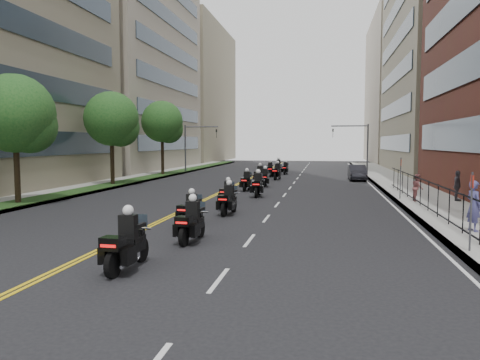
% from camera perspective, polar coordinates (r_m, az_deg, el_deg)
% --- Properties ---
extents(ground, '(160.00, 160.00, 0.00)m').
position_cam_1_polar(ground, '(13.47, -16.24, -10.94)').
color(ground, black).
rests_on(ground, ground).
extents(sidewalk_right, '(4.00, 90.00, 0.15)m').
position_cam_1_polar(sidewalk_right, '(37.26, 19.74, -1.04)').
color(sidewalk_right, gray).
rests_on(sidewalk_right, ground).
extents(sidewalk_left, '(4.00, 90.00, 0.15)m').
position_cam_1_polar(sidewalk_left, '(40.86, -15.66, -0.47)').
color(sidewalk_left, gray).
rests_on(sidewalk_left, ground).
extents(grass_strip, '(2.00, 90.00, 0.04)m').
position_cam_1_polar(grass_strip, '(40.51, -14.64, -0.35)').
color(grass_strip, '#1B3714').
rests_on(grass_strip, sidewalk_left).
extents(building_right_tan, '(15.11, 28.00, 30.00)m').
position_cam_1_polar(building_right_tan, '(62.65, 25.44, 14.69)').
color(building_right_tan, gray).
rests_on(building_right_tan, ground).
extents(building_right_far, '(15.00, 28.00, 26.00)m').
position_cam_1_polar(building_right_far, '(91.43, 20.44, 10.24)').
color(building_right_far, gray).
rests_on(building_right_far, ground).
extents(building_left_mid, '(16.11, 28.00, 34.00)m').
position_cam_1_polar(building_left_mid, '(67.13, -15.02, 16.00)').
color(building_left_mid, gray).
rests_on(building_left_mid, ground).
extents(building_left_far, '(16.00, 28.00, 26.00)m').
position_cam_1_polar(building_left_far, '(94.29, -7.04, 10.31)').
color(building_left_far, gray).
rests_on(building_left_far, ground).
extents(iron_fence, '(0.05, 28.00, 1.50)m').
position_cam_1_polar(iron_fence, '(24.28, 22.46, -2.04)').
color(iron_fence, black).
rests_on(iron_fence, sidewalk_right).
extents(street_trees, '(4.40, 38.40, 7.98)m').
position_cam_1_polar(street_trees, '(34.64, -19.07, 6.95)').
color(street_trees, '#312416').
rests_on(street_trees, ground).
extents(traffic_signal_right, '(4.09, 0.20, 5.60)m').
position_cam_1_polar(traffic_signal_right, '(53.71, 14.28, 4.61)').
color(traffic_signal_right, '#3F3F44').
rests_on(traffic_signal_right, ground).
extents(traffic_signal_left, '(4.09, 0.20, 5.60)m').
position_cam_1_polar(traffic_signal_left, '(55.76, -5.74, 4.72)').
color(traffic_signal_left, '#3F3F44').
rests_on(traffic_signal_left, ground).
extents(motorcycle_0, '(0.59, 2.48, 1.83)m').
position_cam_1_polar(motorcycle_0, '(13.50, -13.70, -7.70)').
color(motorcycle_0, black).
rests_on(motorcycle_0, ground).
extents(motorcycle_1, '(0.62, 2.34, 1.73)m').
position_cam_1_polar(motorcycle_1, '(16.86, -5.93, -5.27)').
color(motorcycle_1, black).
rests_on(motorcycle_1, ground).
extents(motorcycle_2, '(0.67, 2.17, 1.60)m').
position_cam_1_polar(motorcycle_2, '(20.14, -6.05, -3.79)').
color(motorcycle_2, black).
rests_on(motorcycle_2, ground).
extents(motorcycle_3, '(0.63, 2.33, 1.72)m').
position_cam_1_polar(motorcycle_3, '(23.17, -1.42, -2.55)').
color(motorcycle_3, black).
rests_on(motorcycle_3, ground).
extents(motorcycle_4, '(0.57, 2.09, 1.54)m').
position_cam_1_polar(motorcycle_4, '(27.25, -1.53, -1.62)').
color(motorcycle_4, black).
rests_on(motorcycle_4, ground).
extents(motorcycle_5, '(0.57, 2.45, 1.81)m').
position_cam_1_polar(motorcycle_5, '(30.75, 2.20, -0.72)').
color(motorcycle_5, black).
rests_on(motorcycle_5, ground).
extents(motorcycle_6, '(0.54, 2.25, 1.66)m').
position_cam_1_polar(motorcycle_6, '(34.56, 0.81, -0.22)').
color(motorcycle_6, black).
rests_on(motorcycle_6, ground).
extents(motorcycle_7, '(0.53, 2.28, 1.68)m').
position_cam_1_polar(motorcycle_7, '(37.73, 3.06, 0.19)').
color(motorcycle_7, black).
rests_on(motorcycle_7, ground).
extents(motorcycle_8, '(0.69, 2.35, 1.73)m').
position_cam_1_polar(motorcycle_8, '(41.46, 2.41, 0.62)').
color(motorcycle_8, black).
rests_on(motorcycle_8, ground).
extents(motorcycle_9, '(0.75, 2.46, 1.82)m').
position_cam_1_polar(motorcycle_9, '(44.86, 4.55, 0.95)').
color(motorcycle_9, black).
rests_on(motorcycle_9, ground).
extents(motorcycle_10, '(0.67, 2.37, 1.75)m').
position_cam_1_polar(motorcycle_10, '(48.43, 3.70, 1.20)').
color(motorcycle_10, black).
rests_on(motorcycle_10, ground).
extents(motorcycle_11, '(0.56, 2.15, 1.59)m').
position_cam_1_polar(motorcycle_11, '(52.43, 5.57, 1.37)').
color(motorcycle_11, black).
rests_on(motorcycle_11, ground).
extents(motorcycle_12, '(0.61, 2.43, 1.79)m').
position_cam_1_polar(motorcycle_12, '(55.92, 4.71, 1.66)').
color(motorcycle_12, black).
rests_on(motorcycle_12, ground).
extents(parked_sedan, '(1.61, 4.43, 1.45)m').
position_cam_1_polar(parked_sedan, '(45.38, 14.10, 0.88)').
color(parked_sedan, black).
rests_on(parked_sedan, ground).
extents(pedestrian_a, '(0.69, 0.84, 1.96)m').
position_cam_1_polar(pedestrian_a, '(20.13, 26.61, -2.84)').
color(pedestrian_a, '#474680').
rests_on(pedestrian_a, sidewalk_right).
extents(pedestrian_b, '(0.69, 0.84, 1.59)m').
position_cam_1_polar(pedestrian_b, '(29.10, 20.83, -0.86)').
color(pedestrian_b, brown).
rests_on(pedestrian_b, sidewalk_right).
extents(pedestrian_c, '(0.84, 1.12, 1.77)m').
position_cam_1_polar(pedestrian_c, '(30.11, 24.96, -0.65)').
color(pedestrian_c, '#45434C').
rests_on(pedestrian_c, sidewalk_right).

